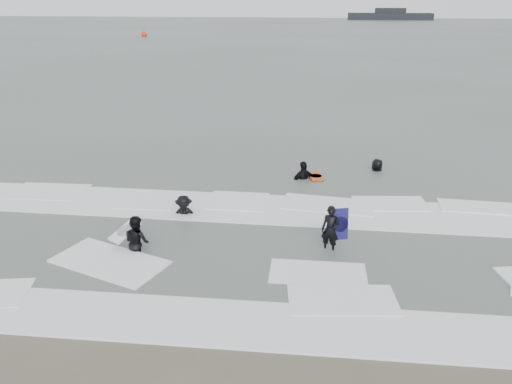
# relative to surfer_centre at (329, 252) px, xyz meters

# --- Properties ---
(ground) EXTENTS (320.00, 320.00, 0.00)m
(ground) POSITION_rel_surfer_centre_xyz_m (-2.41, -3.23, 0.00)
(ground) COLOR brown
(ground) RESTS_ON ground
(sea) EXTENTS (320.00, 320.00, 0.00)m
(sea) POSITION_rel_surfer_centre_xyz_m (-2.41, 76.77, 0.06)
(sea) COLOR #47544C
(sea) RESTS_ON ground
(surfer_centre) EXTENTS (0.62, 0.50, 1.48)m
(surfer_centre) POSITION_rel_surfer_centre_xyz_m (0.00, 0.00, 0.00)
(surfer_centre) COLOR black
(surfer_centre) RESTS_ON ground
(surfer_wading) EXTENTS (1.03, 0.98, 1.68)m
(surfer_wading) POSITION_rel_surfer_centre_xyz_m (-5.69, -0.62, 0.00)
(surfer_wading) COLOR black
(surfer_wading) RESTS_ON ground
(surfer_breaker) EXTENTS (1.09, 0.68, 1.61)m
(surfer_breaker) POSITION_rel_surfer_centre_xyz_m (-4.93, 1.96, 0.00)
(surfer_breaker) COLOR black
(surfer_breaker) RESTS_ON ground
(surfer_right_near) EXTENTS (1.22, 0.97, 1.93)m
(surfer_right_near) POSITION_rel_surfer_centre_xyz_m (-0.96, 6.16, 0.00)
(surfer_right_near) COLOR black
(surfer_right_near) RESTS_ON ground
(surfer_right_far) EXTENTS (0.99, 0.94, 1.71)m
(surfer_right_far) POSITION_rel_surfer_centre_xyz_m (2.16, 7.54, 0.00)
(surfer_right_far) COLOR black
(surfer_right_far) RESTS_ON ground
(surf_foam) EXTENTS (30.03, 9.06, 0.09)m
(surf_foam) POSITION_rel_surfer_centre_xyz_m (-2.41, 0.47, 0.04)
(surf_foam) COLOR white
(surf_foam) RESTS_ON ground
(bodyboards) EXTENTS (7.08, 7.82, 1.25)m
(bodyboards) POSITION_rel_surfer_centre_xyz_m (-2.12, 2.01, 0.50)
(bodyboards) COLOR #110E45
(bodyboards) RESTS_ON ground
(buoy) EXTENTS (1.00, 1.00, 1.65)m
(buoy) POSITION_rel_surfer_centre_xyz_m (-31.72, 76.74, 0.42)
(buoy) COLOR red
(buoy) RESTS_ON ground
(vessel_horizon) EXTENTS (24.36, 4.35, 3.31)m
(vessel_horizon) POSITION_rel_surfer_centre_xyz_m (19.78, 145.78, 1.24)
(vessel_horizon) COLOR black
(vessel_horizon) RESTS_ON ground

